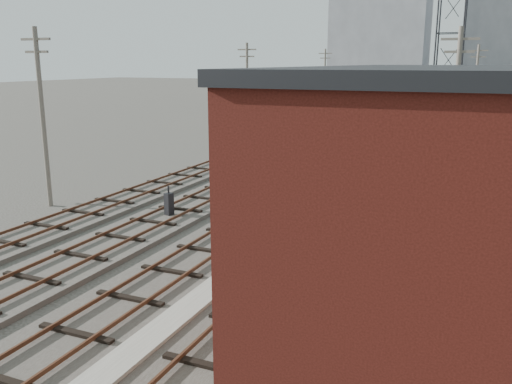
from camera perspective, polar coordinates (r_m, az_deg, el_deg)
The scene contains 23 objects.
ground at distance 61.80m, azimuth 15.68°, elevation 6.24°, with size 320.00×320.00×0.00m, color #282621.
track_right at distance 40.87m, azimuth 15.01°, elevation 2.90°, with size 3.20×90.00×0.39m.
track_mid_right at distance 41.61m, azimuth 9.56°, elevation 3.36°, with size 3.20×90.00×0.39m.
track_mid_left at distance 42.72m, azimuth 4.34°, elevation 3.78°, with size 3.20×90.00×0.39m.
track_left at distance 44.16m, azimuth -0.58°, elevation 4.13°, with size 3.20×90.00×0.39m.
platform_curb at distance 18.18m, azimuth -3.78°, elevation -9.80°, with size 0.90×28.00×0.26m, color gray.
brick_building at distance 13.36m, azimuth 19.50°, elevation -3.31°, with size 6.54×12.20×7.22m.
lattice_tower at distance 35.92m, azimuth 19.60°, elevation 13.07°, with size 1.60×1.60×15.00m.
utility_pole_left_a at distance 29.46m, azimuth -21.57°, elevation 7.69°, with size 1.80×0.24×9.00m.
utility_pole_left_b at distance 50.34m, azimuth -0.95°, elevation 10.66°, with size 1.80×0.24×9.00m.
utility_pole_left_c at distance 73.82m, azimuth 7.22°, elevation 11.47°, with size 1.80×0.24×9.00m.
utility_pole_right_a at distance 28.98m, azimuth 20.13°, elevation 7.73°, with size 1.80×0.24×9.00m.
utility_pole_right_b at distance 58.90m, azimuth 22.06°, elevation 10.11°, with size 1.80×0.24×9.00m.
apartment_left at distance 138.53m, azimuth 12.97°, elevation 16.39°, with size 22.00×14.00×30.00m, color gray.
apartment_right at distance 150.93m, azimuth 24.10°, elevation 14.56°, with size 16.00×12.00×26.00m, color gray.
shed_left at distance 65.70m, azimuth 1.69°, elevation 8.54°, with size 8.00×5.00×3.20m, color gray.
shed_right at distance 71.02m, azimuth 24.21°, elevation 8.07°, with size 6.00×6.00×4.00m, color gray.
signal_mast at distance 12.76m, azimuth 1.05°, elevation -8.19°, with size 0.40×0.42×4.35m.
switch_stand at distance 26.13m, azimuth -9.14°, elevation -1.31°, with size 0.43×0.43×1.49m.
site_trailer at distance 60.14m, azimuth 8.92°, elevation 7.70°, with size 6.97×4.45×2.72m.
car_red at distance 54.05m, azimuth 2.35°, elevation 6.45°, with size 1.56×3.88×1.32m, color maroon.
car_silver at distance 59.19m, azimuth -1.22°, elevation 7.14°, with size 1.55×4.44×1.46m, color #9A9CA1.
car_grey at distance 58.57m, azimuth 1.57°, elevation 7.03°, with size 1.94×4.76×1.38m, color slate.
Camera 1 is at (8.19, -0.82, 7.32)m, focal length 38.00 mm.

